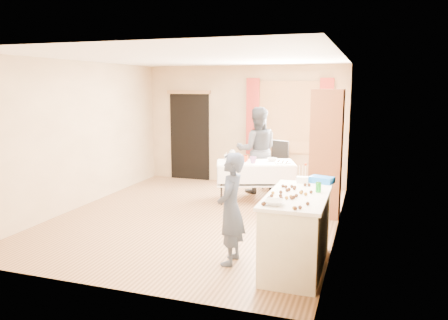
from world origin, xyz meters
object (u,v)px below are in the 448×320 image
(counter, at_px, (297,231))
(woman, at_px, (257,150))
(chair, at_px, (275,175))
(cabinet, at_px, (326,153))
(girl, at_px, (231,209))
(party_table, at_px, (255,178))

(counter, xyz_separation_m, woman, (-1.39, 3.52, 0.42))
(chair, bearing_deg, cabinet, -31.19)
(girl, bearing_deg, chair, -177.96)
(counter, relative_size, girl, 1.06)
(party_table, xyz_separation_m, chair, (0.16, 1.08, -0.14))
(girl, bearing_deg, woman, -172.80)
(counter, xyz_separation_m, party_table, (-1.24, 2.85, -0.01))
(counter, xyz_separation_m, girl, (-0.79, -0.12, 0.24))
(girl, bearing_deg, cabinet, 157.95)
(counter, relative_size, chair, 1.44)
(party_table, distance_m, girl, 3.01)
(party_table, distance_m, chair, 1.10)
(girl, height_order, woman, woman)
(counter, bearing_deg, woman, 111.50)
(counter, distance_m, woman, 3.80)
(party_table, xyz_separation_m, girl, (0.45, -2.96, 0.25))
(counter, height_order, party_table, counter)
(counter, xyz_separation_m, chair, (-1.08, 3.92, -0.15))
(cabinet, distance_m, counter, 2.42)
(chair, distance_m, woman, 0.76)
(woman, bearing_deg, party_table, 82.62)
(counter, relative_size, party_table, 0.90)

